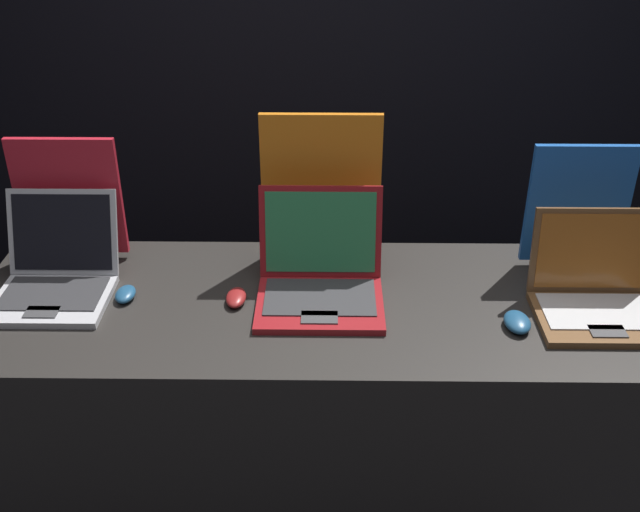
# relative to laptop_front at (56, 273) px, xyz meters

# --- Properties ---
(wall_back) EXTENTS (8.00, 0.05, 2.80)m
(wall_back) POSITION_rel_laptop_front_xyz_m (0.76, 1.28, 0.39)
(wall_back) COLOR black
(wall_back) RESTS_ON ground_plane
(display_counter) EXTENTS (2.00, 0.71, 0.95)m
(display_counter) POSITION_rel_laptop_front_xyz_m (0.76, -0.05, -0.53)
(display_counter) COLOR #282623
(display_counter) RESTS_ON ground_plane
(laptop_front) EXTENTS (0.32, 0.35, 0.26)m
(laptop_front) POSITION_rel_laptop_front_xyz_m (0.00, 0.00, 0.00)
(laptop_front) COLOR #B7B7BC
(laptop_front) RESTS_ON display_counter
(mouse_front) EXTENTS (0.06, 0.09, 0.03)m
(mouse_front) POSITION_rel_laptop_front_xyz_m (0.20, -0.04, -0.05)
(mouse_front) COLOR navy
(mouse_front) RESTS_ON display_counter
(promo_stand_front) EXTENTS (0.32, 0.07, 0.40)m
(promo_stand_front) POSITION_rel_laptop_front_xyz_m (-0.00, 0.20, 0.13)
(promo_stand_front) COLOR black
(promo_stand_front) RESTS_ON display_counter
(laptop_middle) EXTENTS (0.36, 0.34, 0.29)m
(laptop_middle) POSITION_rel_laptop_front_xyz_m (0.77, -0.01, 0.01)
(laptop_middle) COLOR maroon
(laptop_middle) RESTS_ON display_counter
(mouse_middle) EXTENTS (0.06, 0.10, 0.03)m
(mouse_middle) POSITION_rel_laptop_front_xyz_m (0.52, -0.05, -0.05)
(mouse_middle) COLOR maroon
(mouse_middle) RESTS_ON display_counter
(promo_stand_middle) EXTENTS (0.36, 0.07, 0.47)m
(promo_stand_middle) POSITION_rel_laptop_front_xyz_m (0.77, 0.20, 0.17)
(promo_stand_middle) COLOR black
(promo_stand_middle) RESTS_ON display_counter
(laptop_back) EXTENTS (0.34, 0.29, 0.27)m
(laptop_back) POSITION_rel_laptop_front_xyz_m (1.53, -0.08, 0.00)
(laptop_back) COLOR brown
(laptop_back) RESTS_ON display_counter
(mouse_back) EXTENTS (0.07, 0.11, 0.03)m
(mouse_back) POSITION_rel_laptop_front_xyz_m (1.30, -0.17, -0.04)
(mouse_back) COLOR navy
(mouse_back) RESTS_ON display_counter
(promo_stand_back) EXTENTS (0.30, 0.07, 0.40)m
(promo_stand_back) POSITION_rel_laptop_front_xyz_m (1.53, 0.17, 0.13)
(promo_stand_back) COLOR black
(promo_stand_back) RESTS_ON display_counter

